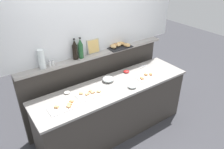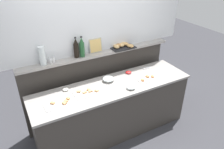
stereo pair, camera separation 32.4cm
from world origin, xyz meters
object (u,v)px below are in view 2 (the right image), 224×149
Objects in this scene: bread_basket at (122,46)px; wine_bottle_dark at (76,48)px; serving_tongs at (147,68)px; framed_picture at (96,46)px; wine_bottle_green at (82,48)px; salt_shaker at (51,60)px; condiment_bowl_cream at (128,72)px; water_carafe at (42,56)px; sandwich_platter_rear at (60,103)px; condiment_bowl_teal at (66,90)px; glass_bowl_large at (108,79)px; pepper_shaker at (54,60)px; sandwich_platter_front at (148,78)px; sandwich_platter_side at (87,92)px; glass_bowl_medium at (131,87)px.

wine_bottle_dark is at bearing 179.74° from bread_basket.
serving_tongs is 0.99m from framed_picture.
salt_shaker is at bearing 179.43° from wine_bottle_green.
condiment_bowl_cream is 1.26m from salt_shaker.
framed_picture is (0.72, 0.04, 0.07)m from salt_shaker.
framed_picture is 0.85× the size of water_carafe.
sandwich_platter_rear is at bearing -97.64° from salt_shaker.
condiment_bowl_teal is 0.57m from water_carafe.
salt_shaker is (-1.55, 0.23, 0.41)m from serving_tongs.
pepper_shaker is (-0.72, 0.29, 0.38)m from glass_bowl_large.
pepper_shaker is at bearing 0.00° from water_carafe.
condiment_bowl_cream is at bearing 8.55° from glass_bowl_large.
bread_basket is at bearing 21.87° from sandwich_platter_rear.
wine_bottle_green reaches higher than condiment_bowl_cream.
pepper_shaker is at bearing 0.00° from salt_shaker.
condiment_bowl_teal is 0.62m from wine_bottle_dark.
sandwich_platter_front is 1.13m from wine_bottle_green.
sandwich_platter_front is 1.49× the size of framed_picture.
bread_basket is at bearing 106.30° from sandwich_platter_front.
wine_bottle_dark is (-0.09, 0.01, 0.00)m from wine_bottle_green.
framed_picture is at bearing 52.25° from sandwich_platter_side.
wine_bottle_dark is 1.19× the size of water_carafe.
bread_basket is (-0.37, 0.23, 0.39)m from serving_tongs.
water_carafe reaches higher than condiment_bowl_cream.
framed_picture is (-0.46, 0.04, 0.08)m from bread_basket.
glass_bowl_medium is 0.95m from condiment_bowl_teal.
bread_basket is (0.84, 0.44, 0.39)m from sandwich_platter_side.
sandwich_platter_front and sandwich_platter_side have the same top height.
condiment_bowl_teal is at bearing -48.29° from water_carafe.
water_carafe is at bearing 172.24° from serving_tongs.
glass_bowl_large is 0.40m from glass_bowl_medium.
sandwich_platter_side is 0.77m from framed_picture.
condiment_bowl_teal is (-1.07, -0.00, -0.00)m from condiment_bowl_cream.
wine_bottle_dark is 0.33m from framed_picture.
condiment_bowl_cream is at bearing -11.03° from salt_shaker.
wine_bottle_dark reaches higher than water_carafe.
framed_picture reaches higher than sandwich_platter_side.
sandwich_platter_rear is at bearing -171.97° from sandwich_platter_side.
salt_shaker is (-0.96, 0.64, 0.39)m from glass_bowl_medium.
wine_bottle_dark reaches higher than sandwich_platter_front.
wine_bottle_green is at bearing 168.38° from serving_tongs.
pepper_shaker is at bearing -176.75° from framed_picture.
bread_basket is 0.47m from framed_picture.
glass_bowl_medium is 1.18m from pepper_shaker.
bread_basket reaches higher than glass_bowl_large.
framed_picture is at bearing 137.50° from sandwich_platter_front.
sandwich_platter_rear is 1.64m from serving_tongs.
sandwich_platter_front reaches higher than condiment_bowl_teal.
sandwich_platter_front is 3.88× the size of salt_shaker.
condiment_bowl_teal is 0.32× the size of water_carafe.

